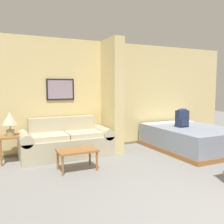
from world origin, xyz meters
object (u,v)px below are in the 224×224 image
at_px(backpack, 182,117).
at_px(coffee_table, 77,152).
at_px(couch, 66,142).
at_px(bed, 190,138).
at_px(table_lamp, 10,120).

bearing_deg(backpack, coffee_table, -172.74).
relative_size(couch, bed, 0.89).
height_order(table_lamp, bed, table_lamp).
distance_m(couch, coffee_table, 0.99).
distance_m(table_lamp, backpack, 3.82).
xyz_separation_m(coffee_table, backpack, (2.71, 0.35, 0.45)).
relative_size(coffee_table, bed, 0.32).
xyz_separation_m(table_lamp, backpack, (3.77, -0.66, -0.08)).
relative_size(bed, backpack, 4.92).
xyz_separation_m(table_lamp, bed, (3.96, -0.73, -0.58)).
height_order(couch, bed, couch).
height_order(coffee_table, backpack, backpack).
bearing_deg(table_lamp, couch, -1.14).
xyz_separation_m(coffee_table, table_lamp, (-1.05, 1.01, 0.53)).
relative_size(table_lamp, bed, 0.22).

